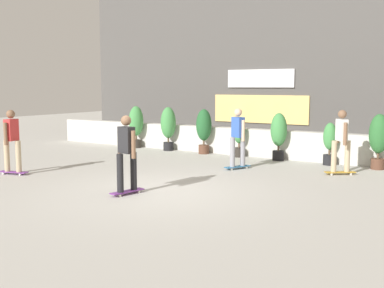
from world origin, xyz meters
name	(u,v)px	position (x,y,z in m)	size (l,w,h in m)	color
ground_plane	(156,192)	(0.00, 0.00, 0.00)	(48.00, 48.00, 0.00)	#B2AFA8
planter_wall	(266,143)	(0.00, 6.00, 0.45)	(18.00, 0.40, 0.90)	beige
building_backdrop	(308,62)	(0.00, 10.00, 3.25)	(20.00, 2.08, 6.50)	#4C4947
potted_plant_0	(136,123)	(-5.04, 5.55, 0.91)	(0.54, 0.54, 1.56)	#2D2823
potted_plant_1	(168,125)	(-3.57, 5.55, 0.91)	(0.54, 0.54, 1.56)	black
potted_plant_2	(204,128)	(-2.08, 5.55, 0.89)	(0.53, 0.53, 1.53)	brown
potted_plant_3	(239,137)	(-0.74, 5.55, 0.66)	(0.38, 0.38, 1.23)	#2D2823
potted_plant_4	(279,133)	(0.63, 5.55, 0.86)	(0.50, 0.50, 1.48)	black
potted_plant_5	(330,142)	(2.22, 5.55, 0.68)	(0.39, 0.39, 1.25)	black
potted_plant_6	(379,137)	(3.56, 5.55, 0.90)	(0.54, 0.54, 1.55)	brown
skater_far_right	(238,136)	(0.24, 3.50, 0.94)	(0.53, 0.81, 1.70)	#266699
skater_far_left	(127,151)	(-0.37, -0.52, 0.94)	(0.55, 0.82, 1.70)	#72338C
skater_by_wall_right	(12,139)	(-4.37, -0.37, 0.94)	(0.82, 0.54, 1.70)	#72338C
skater_by_wall_left	(341,139)	(2.90, 4.19, 0.94)	(0.76, 0.64, 1.70)	#BF8C26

